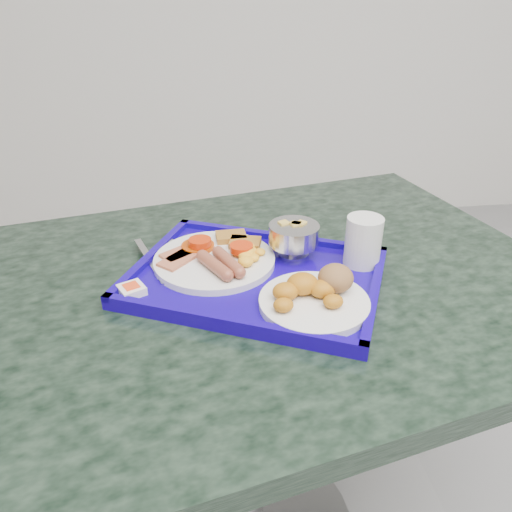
{
  "coord_description": "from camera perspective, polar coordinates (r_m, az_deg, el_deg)",
  "views": [
    {
      "loc": [
        -0.61,
        0.27,
        1.25
      ],
      "look_at": [
        -0.51,
        1.04,
        0.82
      ],
      "focal_mm": 35.0,
      "sensor_mm": 36.0,
      "label": 1
    }
  ],
  "objects": [
    {
      "name": "bread_plate",
      "position": [
        0.83,
        6.86,
        -4.34
      ],
      "size": [
        0.18,
        0.18,
        0.06
      ],
      "rotation": [
        0.0,
        0.0,
        0.35
      ],
      "color": "white",
      "rests_on": "tray"
    },
    {
      "name": "spoon",
      "position": [
        1.01,
        -10.05,
        0.92
      ],
      "size": [
        0.04,
        0.16,
        0.01
      ],
      "rotation": [
        0.0,
        0.0,
        0.13
      ],
      "color": "#BABABD",
      "rests_on": "tray"
    },
    {
      "name": "fruit_bowl",
      "position": [
        0.96,
        4.35,
        2.37
      ],
      "size": [
        0.1,
        0.1,
        0.07
      ],
      "color": "#BABABD",
      "rests_on": "tray"
    },
    {
      "name": "tray",
      "position": [
        0.91,
        -0.0,
        -2.53
      ],
      "size": [
        0.53,
        0.48,
        0.03
      ],
      "rotation": [
        0.0,
        0.0,
        -0.43
      ],
      "color": "#14038D",
      "rests_on": "table"
    },
    {
      "name": "jam_packet",
      "position": [
        0.88,
        -14.02,
        -3.75
      ],
      "size": [
        0.05,
        0.05,
        0.02
      ],
      "rotation": [
        0.0,
        0.0,
        0.47
      ],
      "color": "white",
      "rests_on": "tray"
    },
    {
      "name": "knife",
      "position": [
        0.97,
        -11.99,
        -0.49
      ],
      "size": [
        0.07,
        0.18,
        0.0
      ],
      "primitive_type": "cube",
      "rotation": [
        0.0,
        0.0,
        0.33
      ],
      "color": "#BABABD",
      "rests_on": "tray"
    },
    {
      "name": "table",
      "position": [
        1.03,
        -2.16,
        -12.31
      ],
      "size": [
        1.38,
        1.07,
        0.77
      ],
      "rotation": [
        0.0,
        0.0,
        0.22
      ],
      "color": "slate",
      "rests_on": "floor"
    },
    {
      "name": "juice_cup",
      "position": [
        0.94,
        12.17,
        1.85
      ],
      "size": [
        0.07,
        0.07,
        0.09
      ],
      "color": "silver",
      "rests_on": "tray"
    },
    {
      "name": "main_plate",
      "position": [
        0.94,
        -4.35,
        -0.14
      ],
      "size": [
        0.23,
        0.23,
        0.04
      ],
      "rotation": [
        0.0,
        0.0,
        0.34
      ],
      "color": "white",
      "rests_on": "tray"
    }
  ]
}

